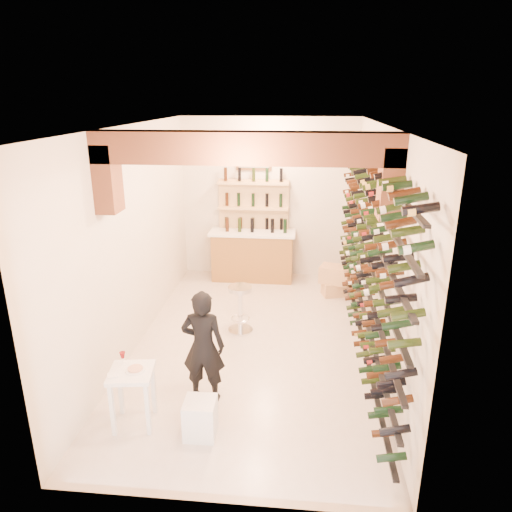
{
  "coord_description": "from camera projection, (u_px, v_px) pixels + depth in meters",
  "views": [
    {
      "loc": [
        0.65,
        -6.36,
        3.58
      ],
      "look_at": [
        0.0,
        0.3,
        1.3
      ],
      "focal_mm": 33.2,
      "sensor_mm": 36.0,
      "label": 1
    }
  ],
  "objects": [
    {
      "name": "ground",
      "position": [
        254.0,
        343.0,
        7.2
      ],
      "size": [
        6.0,
        6.0,
        0.0
      ],
      "primitive_type": "plane",
      "color": "beige",
      "rests_on": "ground"
    },
    {
      "name": "room_shell",
      "position": [
        252.0,
        201.0,
        6.23
      ],
      "size": [
        3.52,
        6.02,
        3.21
      ],
      "color": "beige",
      "rests_on": "ground"
    },
    {
      "name": "wine_rack",
      "position": [
        364.0,
        249.0,
        6.56
      ],
      "size": [
        0.32,
        5.7,
        2.56
      ],
      "color": "black",
      "rests_on": "ground"
    },
    {
      "name": "back_counter",
      "position": [
        252.0,
        254.0,
        9.55
      ],
      "size": [
        1.7,
        0.62,
        1.29
      ],
      "color": "olive",
      "rests_on": "ground"
    },
    {
      "name": "back_shelving",
      "position": [
        254.0,
        221.0,
        9.58
      ],
      "size": [
        1.4,
        0.31,
        2.73
      ],
      "color": "#D8B179",
      "rests_on": "ground"
    },
    {
      "name": "tasting_table",
      "position": [
        132.0,
        380.0,
        5.27
      ],
      "size": [
        0.54,
        0.54,
        0.84
      ],
      "rotation": [
        0.0,
        0.0,
        0.14
      ],
      "color": "white",
      "rests_on": "ground"
    },
    {
      "name": "white_stool",
      "position": [
        200.0,
        418.0,
        5.2
      ],
      "size": [
        0.35,
        0.35,
        0.43
      ],
      "primitive_type": "cube",
      "rotation": [
        0.0,
        0.0,
        0.02
      ],
      "color": "white",
      "rests_on": "ground"
    },
    {
      "name": "person",
      "position": [
        203.0,
        347.0,
        5.67
      ],
      "size": [
        0.53,
        0.35,
        1.44
      ],
      "primitive_type": "imported",
      "rotation": [
        0.0,
        0.0,
        3.12
      ],
      "color": "black",
      "rests_on": "ground"
    },
    {
      "name": "chrome_barstool",
      "position": [
        240.0,
        305.0,
        7.44
      ],
      "size": [
        0.39,
        0.39,
        0.76
      ],
      "rotation": [
        0.0,
        0.0,
        0.08
      ],
      "color": "silver",
      "rests_on": "ground"
    },
    {
      "name": "crate_lower",
      "position": [
        334.0,
        289.0,
        8.89
      ],
      "size": [
        0.5,
        0.41,
        0.26
      ],
      "primitive_type": "cube",
      "rotation": [
        0.0,
        0.0,
        0.27
      ],
      "color": "tan",
      "rests_on": "ground"
    },
    {
      "name": "crate_upper",
      "position": [
        335.0,
        274.0,
        8.8
      ],
      "size": [
        0.62,
        0.52,
        0.31
      ],
      "primitive_type": "cube",
      "rotation": [
        0.0,
        0.0,
        -0.31
      ],
      "color": "tan",
      "rests_on": "crate_lower"
    }
  ]
}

